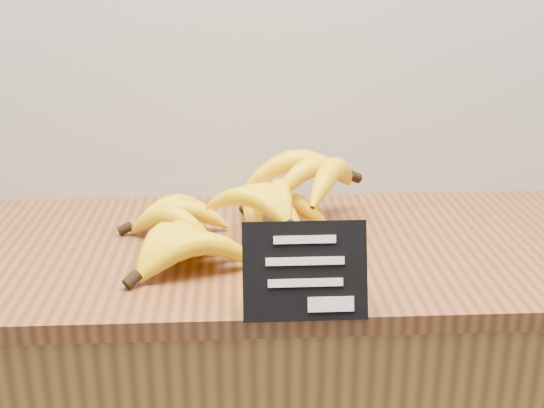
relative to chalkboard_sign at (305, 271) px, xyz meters
The scene contains 3 objects.
counter_top 0.27m from the chalkboard_sign, 97.78° to the left, with size 1.43×0.54×0.03m, color brown.
chalkboard_sign is the anchor object (origin of this frame).
banana_pile 0.29m from the chalkboard_sign, 104.83° to the left, with size 0.47×0.34×0.13m.
Camera 1 is at (0.04, 1.65, 1.40)m, focal length 45.00 mm.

